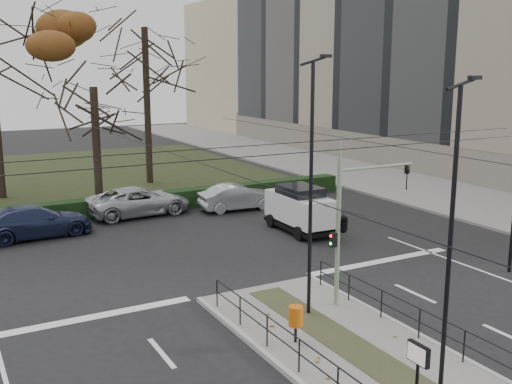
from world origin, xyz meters
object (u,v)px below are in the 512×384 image
litter_bin (296,317)px  parked_car_fifth (238,197)px  streetlamp_median_near (451,241)px  traffic_light (345,220)px  bare_tree_near (94,96)px  streetlamp_median_far (311,187)px  parked_car_third (34,221)px  bare_tree_center (145,39)px  parked_car_fourth (139,201)px  white_van (300,208)px  info_panel (418,365)px

litter_bin → parked_car_fifth: size_ratio=0.25×
litter_bin → streetlamp_median_near: (1.53, -4.05, 3.04)m
traffic_light → bare_tree_near: size_ratio=0.54×
streetlamp_median_far → parked_car_third: (-6.15, 13.95, -3.47)m
streetlamp_median_near → parked_car_third: (-6.20, 19.53, -3.19)m
bare_tree_center → bare_tree_near: size_ratio=1.54×
parked_car_third → parked_car_fourth: parked_car_fourth is taller
traffic_light → white_van: 9.68m
info_panel → bare_tree_near: bearing=90.6°
parked_car_third → parked_car_fourth: bearing=-75.8°
streetlamp_median_near → parked_car_fourth: bearing=91.4°
traffic_light → bare_tree_center: 25.04m
traffic_light → parked_car_fifth: (3.33, 14.20, -2.25)m
traffic_light → parked_car_fourth: bearing=97.0°
traffic_light → info_panel: size_ratio=2.24×
info_panel → parked_car_fourth: 22.52m
parked_car_third → white_van: 12.57m
parked_car_fourth → parked_car_fifth: (5.25, -1.46, -0.05)m
info_panel → parked_car_third: (-4.37, 20.56, -1.08)m
litter_bin → bare_tree_center: (4.46, 25.77, 8.81)m
traffic_light → litter_bin: 3.97m
streetlamp_median_near → bare_tree_near: 23.89m
white_van → parked_car_fourth: bearing=129.7°
streetlamp_median_near → bare_tree_center: bare_tree_center is taller
parked_car_fourth → bare_tree_center: bearing=-25.6°
parked_car_third → white_van: bearing=-118.1°
traffic_light → parked_car_third: (-7.61, 13.78, -2.21)m
streetlamp_median_near → bare_tree_center: size_ratio=0.54×
info_panel → streetlamp_median_far: bearing=74.9°
litter_bin → bare_tree_near: bare_tree_near is taller
parked_car_third → bare_tree_near: (4.10, 4.15, 5.57)m
streetlamp_median_far → litter_bin: bearing=-134.1°
white_van → bare_tree_center: bare_tree_center is taller
parked_car_third → info_panel: bearing=-172.2°
info_panel → white_van: bearing=65.3°
bare_tree_center → parked_car_fifth: bare_tree_center is taller
parked_car_third → white_van: (11.49, -5.09, 0.42)m
parked_car_third → parked_car_fourth: 5.99m
bare_tree_center → parked_car_third: bearing=-131.6°
info_panel → parked_car_third: bearing=102.0°
parked_car_fourth → streetlamp_median_near: bearing=178.0°
litter_bin → parked_car_third: (-4.67, 15.48, -0.15)m
streetlamp_median_near → streetlamp_median_far: bearing=90.5°
parked_car_fourth → parked_car_fifth: 5.45m
parked_car_fourth → streetlamp_median_far: bearing=178.3°
streetlamp_median_far → parked_car_fifth: bearing=71.6°
parked_car_third → parked_car_fourth: size_ratio=0.95×
traffic_light → streetlamp_median_near: bearing=-103.8°
traffic_light → info_panel: bearing=-115.5°
litter_bin → streetlamp_median_far: (1.48, 1.53, 3.33)m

